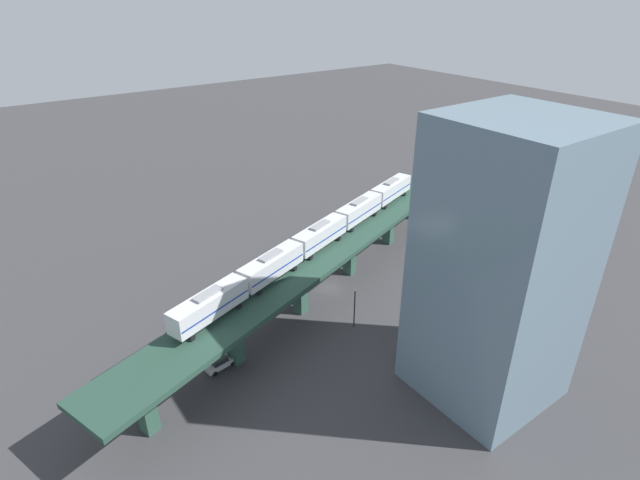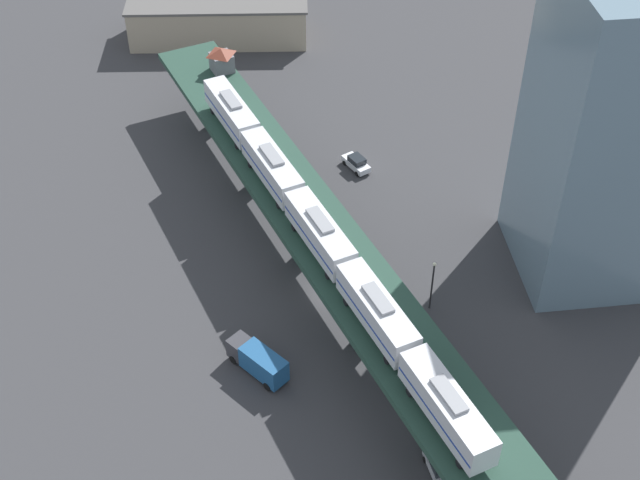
{
  "view_description": "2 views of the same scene",
  "coord_description": "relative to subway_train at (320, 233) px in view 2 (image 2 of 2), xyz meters",
  "views": [
    {
      "loc": [
        59.48,
        -45.01,
        47.99
      ],
      "look_at": [
        -1.02,
        -1.35,
        9.56
      ],
      "focal_mm": 28.0,
      "sensor_mm": 36.0,
      "label": 1
    },
    {
      "loc": [
        -9.27,
        -70.85,
        72.53
      ],
      "look_at": [
        -1.02,
        -1.35,
        9.56
      ],
      "focal_mm": 50.0,
      "sensor_mm": 36.0,
      "label": 2
    }
  ],
  "objects": [
    {
      "name": "signal_hut",
      "position": [
        -9.01,
        37.87,
        -0.74
      ],
      "size": [
        4.09,
        4.09,
        3.4
      ],
      "color": "slate",
      "rests_on": "elevated_viaduct"
    },
    {
      "name": "street_car_silver",
      "position": [
        8.5,
        -23.43,
        -9.66
      ],
      "size": [
        2.41,
        4.6,
        1.89
      ],
      "color": "#B7BABF",
      "rests_on": "ground"
    },
    {
      "name": "street_car_white",
      "position": [
        7.75,
        24.24,
        -9.66
      ],
      "size": [
        3.59,
        4.74,
        1.89
      ],
      "color": "silver",
      "rests_on": "ground"
    },
    {
      "name": "subway_train",
      "position": [
        0.0,
        0.0,
        0.0
      ],
      "size": [
        22.95,
        59.92,
        4.45
      ],
      "color": "silver",
      "rests_on": "elevated_viaduct"
    },
    {
      "name": "street_lamp",
      "position": [
        12.13,
        -2.19,
        -6.5
      ],
      "size": [
        0.44,
        0.44,
        6.94
      ],
      "color": "black",
      "rests_on": "ground"
    },
    {
      "name": "warehouse_building",
      "position": [
        -9.08,
        61.77,
        -7.19
      ],
      "size": [
        29.39,
        12.82,
        6.8
      ],
      "color": "tan",
      "rests_on": "ground"
    },
    {
      "name": "office_tower",
      "position": [
        31.71,
        3.61,
        7.4
      ],
      "size": [
        16.0,
        16.0,
        36.0
      ],
      "color": "slate",
      "rests_on": "ground"
    },
    {
      "name": "delivery_truck",
      "position": [
        -7.54,
        -9.1,
        -8.84
      ],
      "size": [
        6.36,
        6.96,
        3.2
      ],
      "color": "#333338",
      "rests_on": "ground"
    },
    {
      "name": "ground_plane",
      "position": [
        1.02,
        1.35,
        -10.6
      ],
      "size": [
        400.0,
        400.0,
        0.0
      ],
      "primitive_type": "plane",
      "color": "#38383A"
    },
    {
      "name": "elevated_viaduct",
      "position": [
        1.08,
        1.17,
        -3.69
      ],
      "size": [
        37.87,
        89.73,
        8.06
      ],
      "color": "#244135",
      "rests_on": "ground"
    }
  ]
}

